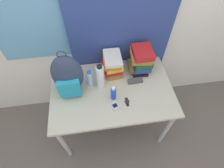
{
  "coord_description": "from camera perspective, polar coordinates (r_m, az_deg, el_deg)",
  "views": [
    {
      "loc": [
        -0.15,
        -0.6,
        2.21
      ],
      "look_at": [
        0.0,
        0.39,
        0.87
      ],
      "focal_mm": 28.0,
      "sensor_mm": 36.0,
      "label": 1
    }
  ],
  "objects": [
    {
      "name": "ground_plane",
      "position": [
        2.29,
        1.52,
        -21.19
      ],
      "size": [
        12.0,
        12.0,
        0.0
      ],
      "primitive_type": "plane",
      "color": "#665B51"
    },
    {
      "name": "wall_back",
      "position": [
        1.75,
        -2.56,
        20.1
      ],
      "size": [
        6.0,
        0.06,
        2.5
      ],
      "color": "silver",
      "rests_on": "ground_plane"
    },
    {
      "name": "curtain_blue",
      "position": [
        1.73,
        3.16,
        19.51
      ],
      "size": [
        1.04,
        0.04,
        2.5
      ],
      "color": "navy",
      "rests_on": "ground_plane"
    },
    {
      "name": "desk",
      "position": [
        1.83,
        0.0,
        -3.64
      ],
      "size": [
        1.22,
        0.78,
        0.77
      ],
      "color": "#B7B299",
      "rests_on": "ground_plane"
    },
    {
      "name": "backpack",
      "position": [
        1.62,
        -14.21,
        2.55
      ],
      "size": [
        0.28,
        0.2,
        0.52
      ],
      "color": "#2D3851",
      "rests_on": "desk"
    },
    {
      "name": "book_stack_left",
      "position": [
        1.81,
        0.14,
        6.45
      ],
      "size": [
        0.21,
        0.27,
        0.22
      ],
      "color": "olive",
      "rests_on": "desk"
    },
    {
      "name": "book_stack_center",
      "position": [
        1.85,
        9.39,
        7.91
      ],
      "size": [
        0.23,
        0.27,
        0.28
      ],
      "color": "black",
      "rests_on": "desk"
    },
    {
      "name": "water_bottle",
      "position": [
        1.74,
        -7.23,
        1.85
      ],
      "size": [
        0.06,
        0.06,
        0.19
      ],
      "color": "silver",
      "rests_on": "desk"
    },
    {
      "name": "sports_bottle",
      "position": [
        1.67,
        -3.87,
        2.35
      ],
      "size": [
        0.08,
        0.08,
        0.3
      ],
      "color": "white",
      "rests_on": "desk"
    },
    {
      "name": "sunscreen_bottle",
      "position": [
        1.64,
        0.34,
        -3.06
      ],
      "size": [
        0.05,
        0.05,
        0.17
      ],
      "color": "blue",
      "rests_on": "desk"
    },
    {
      "name": "cell_phone",
      "position": [
        1.65,
        1.07,
        -7.17
      ],
      "size": [
        0.09,
        0.1,
        0.02
      ],
      "color": "#B7BCC6",
      "rests_on": "desk"
    },
    {
      "name": "sunglasses_case",
      "position": [
        1.81,
        7.58,
        1.06
      ],
      "size": [
        0.15,
        0.06,
        0.04
      ],
      "color": "#47474C",
      "rests_on": "desk"
    },
    {
      "name": "wristwatch",
      "position": [
        1.68,
        4.94,
        -5.79
      ],
      "size": [
        0.04,
        0.1,
        0.01
      ],
      "color": "black",
      "rests_on": "desk"
    }
  ]
}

